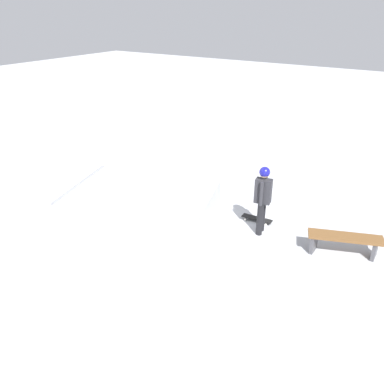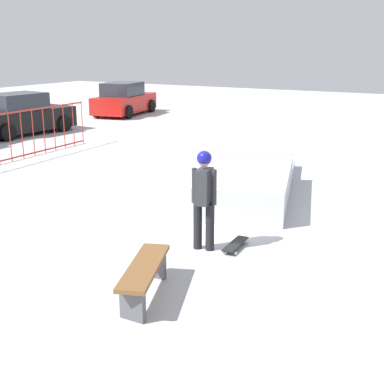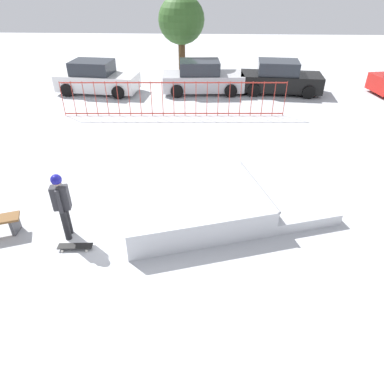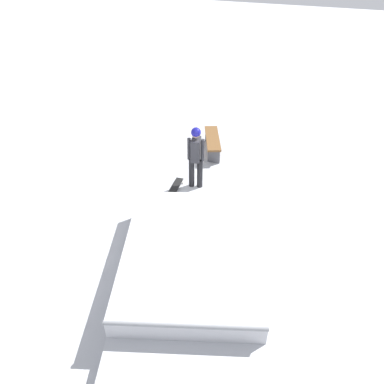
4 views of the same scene
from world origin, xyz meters
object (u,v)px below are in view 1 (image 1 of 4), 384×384
Objects in this scene: skate_ramp at (126,202)px; skateboard at (257,219)px; skater at (263,195)px; park_bench at (345,241)px.

skateboard is at bearing -170.85° from skate_ramp.
skater is at bearing -179.62° from skate_ramp.
park_bench is at bearing 175.68° from skate_ramp.
park_bench is (-5.40, -1.17, 0.04)m from skate_ramp.
skater is 2.13× the size of skateboard.
skate_ramp is 7.30× the size of skateboard.
skater is 1.05× the size of park_bench.
skateboard is (0.30, -0.46, -0.93)m from skater.
skater reaches higher than skateboard.
park_bench is (-1.97, -0.13, -0.65)m from skater.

